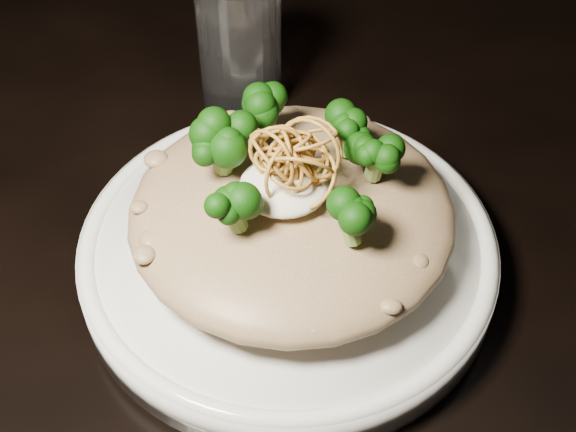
{
  "coord_description": "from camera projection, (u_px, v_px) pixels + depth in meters",
  "views": [
    {
      "loc": [
        0.06,
        -0.39,
        1.2
      ],
      "look_at": [
        0.05,
        -0.01,
        0.81
      ],
      "focal_mm": 50.0,
      "sensor_mm": 36.0,
      "label": 1
    }
  ],
  "objects": [
    {
      "name": "drinking_glass",
      "position": [
        240.0,
        43.0,
        0.67
      ],
      "size": [
        0.09,
        0.09,
        0.12
      ],
      "primitive_type": "cylinder",
      "rotation": [
        0.0,
        0.0,
        0.25
      ],
      "color": "silver",
      "rests_on": "table"
    },
    {
      "name": "plate",
      "position": [
        288.0,
        254.0,
        0.57
      ],
      "size": [
        0.29,
        0.29,
        0.03
      ],
      "primitive_type": "cylinder",
      "color": "white",
      "rests_on": "table"
    },
    {
      "name": "cheese",
      "position": [
        284.0,
        186.0,
        0.52
      ],
      "size": [
        0.06,
        0.06,
        0.02
      ],
      "primitive_type": "ellipsoid",
      "color": "silver",
      "rests_on": "risotto"
    },
    {
      "name": "broccoli",
      "position": [
        297.0,
        159.0,
        0.51
      ],
      "size": [
        0.13,
        0.13,
        0.05
      ],
      "primitive_type": null,
      "color": "black",
      "rests_on": "risotto"
    },
    {
      "name": "risotto",
      "position": [
        292.0,
        212.0,
        0.55
      ],
      "size": [
        0.22,
        0.22,
        0.05
      ],
      "primitive_type": "ellipsoid",
      "color": "brown",
      "rests_on": "plate"
    },
    {
      "name": "shallots",
      "position": [
        290.0,
        147.0,
        0.5
      ],
      "size": [
        0.06,
        0.06,
        0.04
      ],
      "primitive_type": null,
      "color": "#91621E",
      "rests_on": "cheese"
    },
    {
      "name": "table",
      "position": [
        231.0,
        320.0,
        0.65
      ],
      "size": [
        1.1,
        0.8,
        0.75
      ],
      "color": "black",
      "rests_on": "ground"
    }
  ]
}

